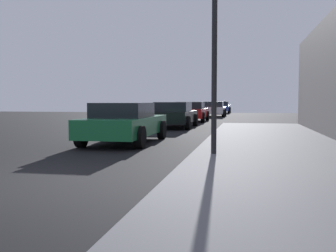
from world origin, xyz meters
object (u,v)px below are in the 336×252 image
(car_green, at_px, (125,123))
(car_black, at_px, (174,115))
(car_red, at_px, (191,111))
(car_white, at_px, (214,109))
(car_blue, at_px, (221,107))
(street_lamp, at_px, (215,13))

(car_green, xyz_separation_m, car_black, (0.22, 7.49, 0.00))
(car_red, xyz_separation_m, car_white, (0.81, 8.74, -0.00))
(car_black, distance_m, car_white, 14.97)
(car_red, height_order, car_white, same)
(car_black, relative_size, car_red, 0.99)
(car_red, bearing_deg, car_blue, 87.55)
(street_lamp, height_order, car_black, street_lamp)
(car_green, relative_size, car_blue, 1.11)
(car_white, distance_m, car_blue, 9.96)
(car_green, distance_m, car_white, 22.46)
(car_green, xyz_separation_m, car_white, (1.05, 22.44, -0.00))
(car_green, relative_size, car_white, 1.12)
(street_lamp, distance_m, car_blue, 35.74)
(car_white, bearing_deg, car_red, -95.28)
(car_green, bearing_deg, car_white, 87.32)
(street_lamp, bearing_deg, car_green, 133.73)
(car_black, bearing_deg, street_lamp, -75.16)
(car_green, height_order, car_black, same)
(car_green, height_order, car_white, same)
(street_lamp, relative_size, car_red, 1.02)
(car_white, bearing_deg, car_green, -92.68)
(street_lamp, relative_size, car_green, 1.00)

